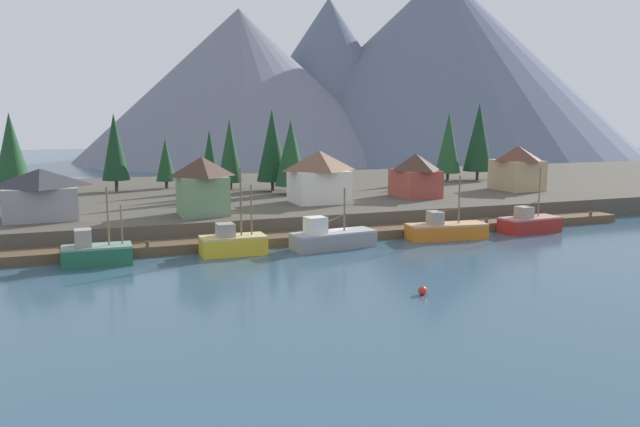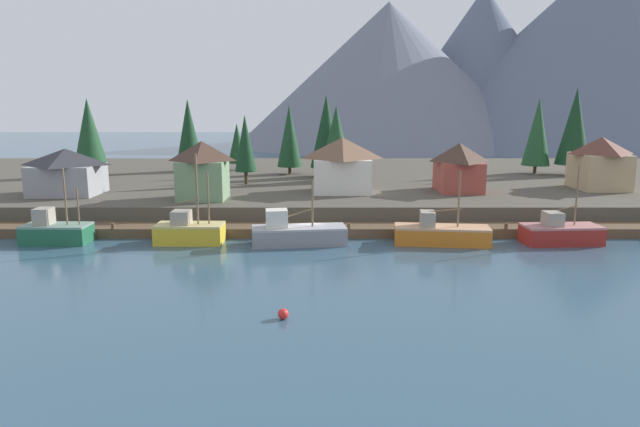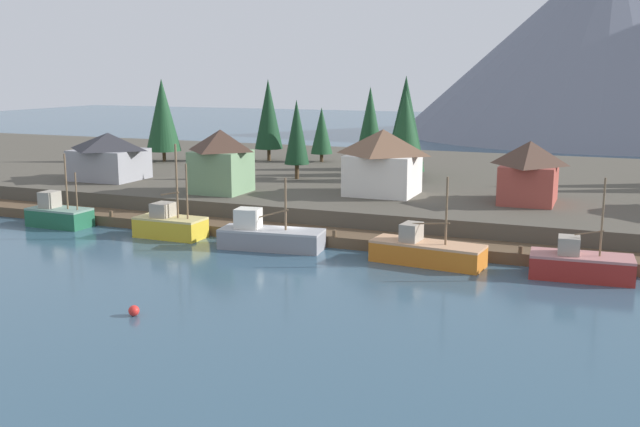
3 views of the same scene
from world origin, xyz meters
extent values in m
cube|color=#335166|center=(0.00, 20.00, -0.50)|extent=(400.00, 400.00, 1.00)
cube|color=brown|center=(0.00, 2.00, 0.50)|extent=(80.00, 4.00, 1.00)
cylinder|color=brown|center=(-28.00, 0.20, 0.80)|extent=(0.36, 0.36, 1.60)
cylinder|color=brown|center=(-20.00, 0.20, 0.80)|extent=(0.36, 0.36, 1.60)
cylinder|color=brown|center=(-12.00, 0.20, 0.80)|extent=(0.36, 0.36, 1.60)
cylinder|color=brown|center=(-4.00, 0.20, 0.80)|extent=(0.36, 0.36, 1.60)
cylinder|color=brown|center=(4.00, 0.20, 0.80)|extent=(0.36, 0.36, 1.60)
cylinder|color=brown|center=(12.00, 0.20, 0.80)|extent=(0.36, 0.36, 1.60)
cylinder|color=brown|center=(20.00, 0.20, 0.80)|extent=(0.36, 0.36, 1.60)
cylinder|color=brown|center=(28.00, 0.20, 0.80)|extent=(0.36, 0.36, 1.60)
cube|color=#4C473D|center=(0.00, 32.00, 1.25)|extent=(400.00, 56.00, 2.50)
cone|color=slate|center=(23.56, 136.67, 23.08)|extent=(101.05, 101.05, 46.15)
cube|color=#1E5B3D|center=(-24.85, -1.71, 0.84)|extent=(6.40, 3.12, 1.67)
cube|color=gray|center=(-24.85, -1.71, 1.77)|extent=(6.40, 3.12, 0.20)
cube|color=gray|center=(-26.00, -1.68, 2.68)|extent=(1.55, 1.82, 1.62)
cylinder|color=brown|center=(-23.72, -1.73, 4.64)|extent=(0.18, 0.18, 5.53)
cylinder|color=brown|center=(-22.52, -1.76, 3.74)|extent=(0.15, 0.15, 3.73)
cube|color=gold|center=(-11.75, -1.72, 0.86)|extent=(6.59, 3.13, 1.73)
cube|color=tan|center=(-11.75, -1.72, 1.83)|extent=(6.59, 3.13, 0.20)
cube|color=gray|center=(-12.52, -1.71, 2.58)|extent=(1.74, 2.03, 1.31)
cylinder|color=brown|center=(-10.88, -1.73, 5.38)|extent=(0.20, 0.20, 6.89)
cylinder|color=brown|center=(-9.81, -1.74, 4.49)|extent=(0.17, 0.17, 5.13)
cylinder|color=brown|center=(-11.68, -1.72, 4.18)|extent=(1.99, 0.17, 0.50)
cube|color=gray|center=(-0.97, -2.24, 0.78)|extent=(9.40, 4.15, 1.57)
cube|color=#9F9FA2|center=(-0.97, -2.24, 1.67)|extent=(9.40, 4.15, 0.20)
cube|color=silver|center=(-3.12, -2.50, 2.63)|extent=(2.28, 2.07, 1.73)
cylinder|color=brown|center=(0.34, -2.09, 4.06)|extent=(0.19, 0.19, 4.58)
cylinder|color=brown|center=(-0.82, -2.22, 3.15)|extent=(2.81, 0.46, 0.95)
cube|color=#CC6B1E|center=(12.96, -2.15, 0.79)|extent=(9.37, 3.97, 1.58)
cube|color=tan|center=(12.96, -2.15, 1.68)|extent=(9.37, 3.97, 0.20)
cube|color=gray|center=(11.55, -1.99, 2.50)|extent=(1.61, 2.19, 1.45)
cylinder|color=brown|center=(14.44, -2.31, 4.50)|extent=(0.18, 0.18, 5.46)
cylinder|color=brown|center=(13.19, -2.17, 3.37)|extent=(3.12, 0.46, 0.47)
cube|color=maroon|center=(24.70, -1.97, 0.82)|extent=(7.61, 3.62, 1.64)
cube|color=#AD6C6A|center=(24.70, -1.97, 1.74)|extent=(7.61, 3.62, 0.20)
cube|color=gray|center=(23.74, -2.03, 2.50)|extent=(1.69, 1.97, 1.33)
cylinder|color=brown|center=(25.95, -1.89, 4.79)|extent=(0.15, 0.15, 5.90)
cylinder|color=brown|center=(25.11, -1.94, 3.56)|extent=(2.08, 0.24, 0.54)
cube|color=#9E4238|center=(18.71, 15.63, 4.41)|extent=(5.22, 6.72, 3.81)
pyramid|color=#422D23|center=(18.71, 15.63, 7.47)|extent=(5.48, 7.06, 2.33)
cube|color=#6B8E66|center=(-12.61, 9.57, 4.75)|extent=(5.39, 5.34, 4.50)
pyramid|color=#422D23|center=(-12.61, 9.57, 8.14)|extent=(5.66, 5.60, 2.28)
cube|color=silver|center=(3.84, 14.82, 4.62)|extent=(7.05, 6.19, 4.25)
pyramid|color=brown|center=(3.84, 14.82, 8.08)|extent=(7.41, 6.50, 2.65)
cube|color=gray|center=(-30.03, 13.06, 4.32)|extent=(7.67, 6.67, 3.64)
pyramid|color=#2D2D33|center=(-30.03, 13.06, 7.14)|extent=(8.06, 7.01, 2.00)
cylinder|color=#4C3823|center=(2.00, 30.09, 3.24)|extent=(0.50, 0.50, 1.48)
cone|color=#14381E|center=(2.00, 30.09, 9.42)|extent=(4.80, 4.80, 10.88)
cylinder|color=#4C3823|center=(-9.20, 21.93, 3.41)|extent=(0.50, 0.50, 1.82)
cone|color=#14381E|center=(-9.20, 21.93, 8.19)|extent=(2.99, 2.99, 7.73)
cylinder|color=#4C3823|center=(3.35, 25.16, 3.11)|extent=(0.50, 0.50, 1.22)
cone|color=#194223|center=(3.35, 25.16, 8.51)|extent=(4.79, 4.79, 9.57)
cylinder|color=#4C3823|center=(-3.76, 33.56, 3.10)|extent=(0.50, 0.50, 1.21)
cone|color=#194223|center=(-3.76, 33.56, 8.56)|extent=(3.93, 3.93, 9.71)
cylinder|color=#4C3823|center=(-34.12, 30.69, 3.28)|extent=(0.50, 0.50, 1.56)
cone|color=#194223|center=(-34.12, 30.69, 9.21)|extent=(4.98, 4.98, 10.30)
cylinder|color=#4C3823|center=(-12.82, 38.94, 3.10)|extent=(0.50, 0.50, 1.19)
cone|color=#194223|center=(-12.82, 38.94, 7.00)|extent=(3.14, 3.14, 6.62)
cylinder|color=#4C3823|center=(-20.47, 37.30, 3.38)|extent=(0.50, 0.50, 1.77)
cone|color=#14381E|center=(-20.47, 37.30, 9.28)|extent=(4.08, 4.08, 10.02)
sphere|color=red|center=(-1.28, -21.76, 0.35)|extent=(0.70, 0.70, 0.70)
camera|label=1|loc=(-26.62, -65.64, 14.13)|focal=36.71mm
camera|label=2|loc=(1.07, -55.69, 13.48)|focal=31.62mm
camera|label=3|loc=(26.42, -58.50, 15.33)|focal=40.98mm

